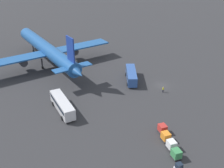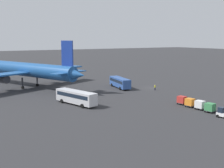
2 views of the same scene
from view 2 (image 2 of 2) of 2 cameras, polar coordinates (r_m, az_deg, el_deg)
ground_plane at (r=91.91m, az=7.67°, el=-0.78°), size 600.00×600.00×0.00m
airplane at (r=95.85m, az=-16.98°, el=2.78°), size 48.67×42.96×15.30m
shuttle_bus_near at (r=90.87m, az=1.61°, el=0.43°), size 11.85×4.63×3.26m
shuttle_bus_far at (r=68.74m, az=-7.33°, el=-2.51°), size 12.56×6.21×3.34m
baggage_tug at (r=61.54m, az=21.54°, el=-5.51°), size 2.57×1.96×2.10m
worker_person at (r=87.99m, az=8.73°, el=-0.68°), size 0.38×0.38×1.74m
cargo_cart_green at (r=64.58m, az=19.29°, el=-4.47°), size 2.24×1.98×2.06m
cargo_cart_white at (r=66.43m, az=17.44°, el=-4.00°), size 2.24×1.98×2.06m
cargo_cart_orange at (r=68.17m, az=15.55°, el=-3.57°), size 2.24×1.98×2.06m
cargo_cart_red at (r=70.28m, az=14.01°, el=-3.12°), size 2.24×1.98×2.06m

